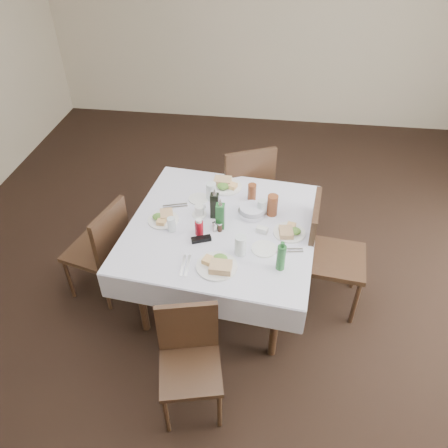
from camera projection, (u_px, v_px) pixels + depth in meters
name	position (u px, v px, depth m)	size (l,w,h in m)	color
ground_plane	(246.00, 300.00, 3.72)	(7.00, 7.00, 0.00)	black
room_shell	(255.00, 112.00, 2.64)	(6.04, 7.04, 2.80)	beige
dining_table	(222.00, 232.00, 3.35)	(1.53, 1.53, 0.76)	black
chair_north	(245.00, 185.00, 4.07)	(0.62, 0.62, 0.99)	black
chair_south	(189.00, 353.00, 2.77)	(0.47, 0.47, 0.82)	black
chair_east	(325.00, 249.00, 3.40)	(0.51, 0.51, 0.97)	black
chair_west	(103.00, 246.00, 3.49)	(0.52, 0.52, 0.90)	black
meal_north	(225.00, 185.00, 3.68)	(0.28, 0.28, 0.06)	white
meal_south	(218.00, 265.00, 2.94)	(0.28, 0.28, 0.06)	white
meal_east	(289.00, 232.00, 3.21)	(0.24, 0.24, 0.05)	white
meal_west	(163.00, 218.00, 3.34)	(0.24, 0.24, 0.05)	white
side_plate_a	(198.00, 199.00, 3.55)	(0.16, 0.16, 0.01)	white
side_plate_b	(264.00, 249.00, 3.08)	(0.18, 0.18, 0.01)	white
water_n	(211.00, 191.00, 3.51)	(0.08, 0.08, 0.15)	silver
water_s	(240.00, 245.00, 3.01)	(0.08, 0.08, 0.15)	silver
water_e	(262.00, 208.00, 3.36)	(0.07, 0.07, 0.13)	silver
water_w	(171.00, 224.00, 3.22)	(0.06, 0.06, 0.11)	silver
iced_tea_a	(252.00, 192.00, 3.52)	(0.07, 0.07, 0.14)	brown
iced_tea_b	(272.00, 205.00, 3.35)	(0.08, 0.08, 0.17)	brown
bread_basket	(252.00, 211.00, 3.38)	(0.21, 0.21, 0.07)	silver
oil_cruet_dark	(215.00, 205.00, 3.31)	(0.06, 0.06, 0.26)	black
oil_cruet_green	(220.00, 215.00, 3.21)	(0.06, 0.06, 0.26)	#25672D
ketchup_bottle	(199.00, 227.00, 3.18)	(0.06, 0.06, 0.13)	maroon
salt_shaker	(215.00, 227.00, 3.22)	(0.03, 0.03, 0.08)	white
pepper_shaker	(220.00, 227.00, 3.22)	(0.03, 0.03, 0.08)	#3F2619
coffee_mug	(199.00, 211.00, 3.38)	(0.11, 0.11, 0.08)	white
sunglasses	(201.00, 239.00, 3.15)	(0.15, 0.10, 0.03)	black
green_bottle	(281.00, 257.00, 2.88)	(0.06, 0.06, 0.23)	#25672D
sugar_caddy	(262.00, 230.00, 3.22)	(0.09, 0.07, 0.04)	white
cutlery_n	(253.00, 191.00, 3.65)	(0.05, 0.16, 0.01)	silver
cutlery_s	(185.00, 266.00, 2.96)	(0.06, 0.21, 0.01)	silver
cutlery_e	(289.00, 251.00, 3.07)	(0.20, 0.07, 0.01)	silver
cutlery_w	(175.00, 206.00, 3.48)	(0.20, 0.11, 0.01)	silver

